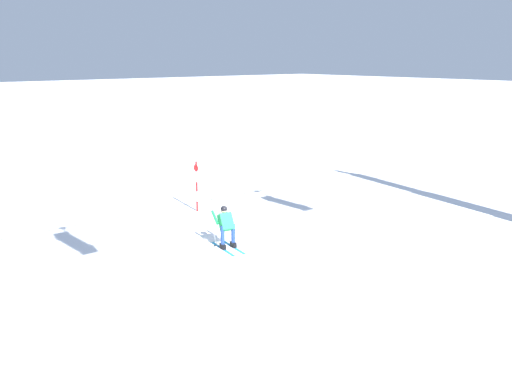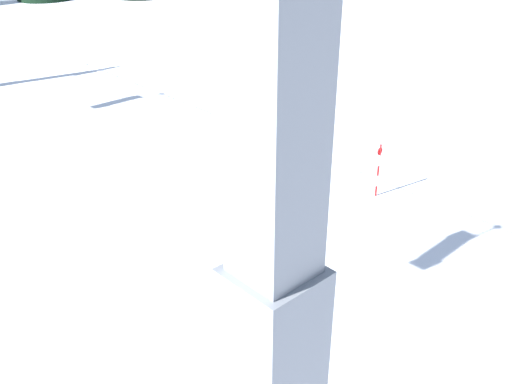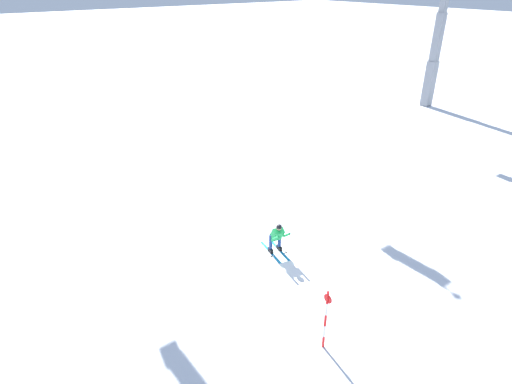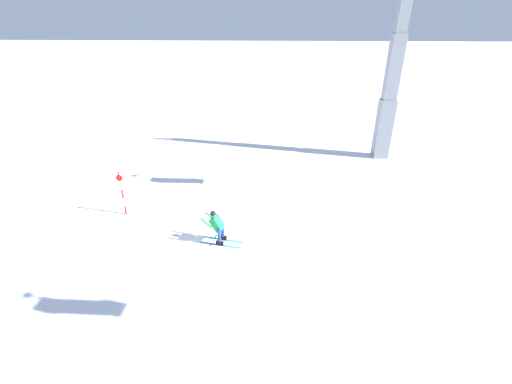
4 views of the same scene
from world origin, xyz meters
TOP-DOWN VIEW (x-y plane):
  - ground_plane at (0.00, 0.00)m, footprint 260.00×260.00m
  - skier_carving_main at (0.16, -0.71)m, footprint 0.87×1.67m
  - trail_marker_pole at (-1.74, -5.10)m, footprint 0.07×0.28m

SIDE VIEW (x-z plane):
  - ground_plane at x=0.00m, z-range 0.00..0.00m
  - skier_carving_main at x=0.16m, z-range 0.03..1.50m
  - trail_marker_pole at x=-1.74m, z-range 0.08..2.10m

